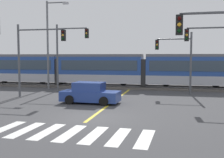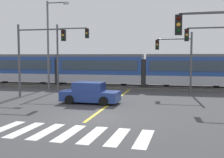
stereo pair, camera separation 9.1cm
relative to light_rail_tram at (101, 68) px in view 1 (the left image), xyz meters
name	(u,v)px [view 1 (the left image)]	position (x,y,z in m)	size (l,w,h in m)	color
ground_plane	(91,118)	(3.42, -15.34, -2.05)	(200.00, 200.00, 0.00)	#3D3D3F
track_bed	(132,87)	(3.42, 0.01, -1.96)	(120.00, 4.00, 0.18)	#56514C
rail_near	(131,86)	(3.42, -0.71, -1.82)	(120.00, 0.08, 0.10)	#939399
rail_far	(133,85)	(3.42, 0.73, -1.82)	(120.00, 0.08, 0.10)	#939399
light_rail_tram	(101,68)	(0.00, 0.00, 0.00)	(28.00, 2.64, 3.43)	#B7BAC1
crosswalk_stripe_0	(5,128)	(0.12, -18.32, -2.04)	(0.56, 2.80, 0.01)	silver
crosswalk_stripe_1	(26,130)	(1.22, -18.35, -2.04)	(0.56, 2.80, 0.01)	silver
crosswalk_stripe_2	(48,131)	(2.32, -18.39, -2.04)	(0.56, 2.80, 0.01)	silver
crosswalk_stripe_3	(70,133)	(3.42, -18.43, -2.04)	(0.56, 2.80, 0.01)	silver
crosswalk_stripe_4	(94,135)	(4.52, -18.47, -2.04)	(0.56, 2.80, 0.01)	silver
crosswalk_stripe_5	(119,137)	(5.62, -18.51, -2.04)	(0.56, 2.80, 0.01)	silver
crosswalk_stripe_6	(145,139)	(6.72, -18.55, -2.04)	(0.56, 2.80, 0.01)	silver
lane_centre_line	(114,101)	(3.42, -9.21, -2.04)	(0.20, 14.44, 0.01)	gold
sedan_crossing	(90,93)	(1.94, -10.57, -1.35)	(4.27, 2.06, 1.52)	#284293
traffic_light_mid_right	(223,48)	(11.24, -8.36, 1.90)	(4.25, 0.38, 6.00)	#515459
traffic_light_far_right	(178,54)	(8.16, -3.91, 1.52)	(3.25, 0.38, 5.52)	#515459
traffic_light_mid_left	(34,49)	(-3.40, -8.64, 1.95)	(4.25, 0.38, 6.01)	#515459
traffic_light_far_left	(67,48)	(-2.20, -4.44, 2.16)	(3.25, 0.38, 6.42)	#515459
street_lamp_west	(50,39)	(-4.78, -2.77, 3.08)	(2.42, 0.28, 9.02)	slate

